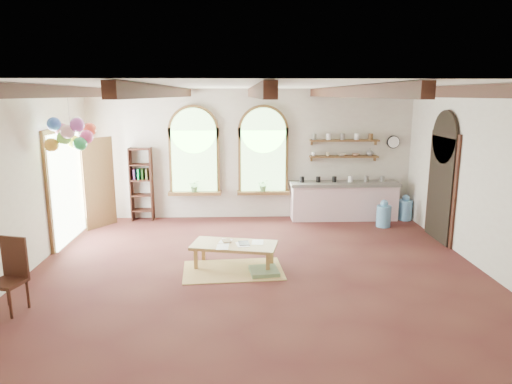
{
  "coord_description": "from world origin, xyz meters",
  "views": [
    {
      "loc": [
        -0.3,
        -7.76,
        3.06
      ],
      "look_at": [
        0.01,
        0.6,
        1.27
      ],
      "focal_mm": 32.0,
      "sensor_mm": 36.0,
      "label": 1
    }
  ],
  "objects_px": {
    "balloon_cluster": "(71,134)",
    "side_chair": "(10,291)",
    "kitchen_counter": "(344,200)",
    "coffee_table": "(234,246)"
  },
  "relations": [
    {
      "from": "balloon_cluster",
      "to": "side_chair",
      "type": "bearing_deg",
      "value": -94.83
    },
    {
      "from": "kitchen_counter",
      "to": "side_chair",
      "type": "height_order",
      "value": "side_chair"
    },
    {
      "from": "kitchen_counter",
      "to": "coffee_table",
      "type": "bearing_deg",
      "value": -130.71
    },
    {
      "from": "balloon_cluster",
      "to": "kitchen_counter",
      "type": "bearing_deg",
      "value": 22.83
    },
    {
      "from": "coffee_table",
      "to": "balloon_cluster",
      "type": "distance_m",
      "value": 3.66
    },
    {
      "from": "side_chair",
      "to": "kitchen_counter",
      "type": "bearing_deg",
      "value": 38.87
    },
    {
      "from": "kitchen_counter",
      "to": "balloon_cluster",
      "type": "height_order",
      "value": "balloon_cluster"
    },
    {
      "from": "side_chair",
      "to": "balloon_cluster",
      "type": "relative_size",
      "value": 0.92
    },
    {
      "from": "kitchen_counter",
      "to": "side_chair",
      "type": "xyz_separation_m",
      "value": [
        -5.9,
        -4.76,
        -0.17
      ]
    },
    {
      "from": "coffee_table",
      "to": "balloon_cluster",
      "type": "relative_size",
      "value": 1.4
    }
  ]
}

